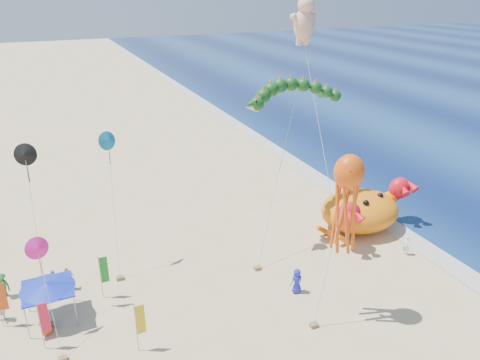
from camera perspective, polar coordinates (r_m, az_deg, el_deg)
name	(u,v)px	position (r m, az deg, el deg)	size (l,w,h in m)	color
ground	(276,267)	(35.13, 4.37, -10.48)	(320.00, 320.00, 0.00)	#D1B784
foam_strip	(404,234)	(41.42, 19.34, -6.25)	(320.00, 320.00, 0.00)	silver
crab_inflatable	(361,210)	(40.49, 14.53, -3.51)	(9.20, 7.46, 4.03)	orange
dragon_kite	(293,96)	(36.01, 6.52, 10.09)	(9.89, 6.72, 12.44)	#113F14
cherub_kite	(305,19)	(42.40, 7.91, 18.83)	(1.88, 7.56, 18.42)	#F4B395
octopus_kite	(347,196)	(27.14, 12.87, -1.95)	(3.08, 1.59, 10.66)	#E34E0B
canopy_blue	(47,286)	(31.16, -22.46, -11.84)	(3.24, 3.24, 2.71)	gray
feather_flags	(72,301)	(30.12, -19.78, -13.70)	(7.68, 5.83, 3.20)	gray
beachgoers	(86,304)	(31.61, -18.29, -14.13)	(29.06, 10.10, 1.81)	gold
small_kites	(63,194)	(30.11, -20.73, -1.56)	(6.62, 9.47, 10.95)	black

